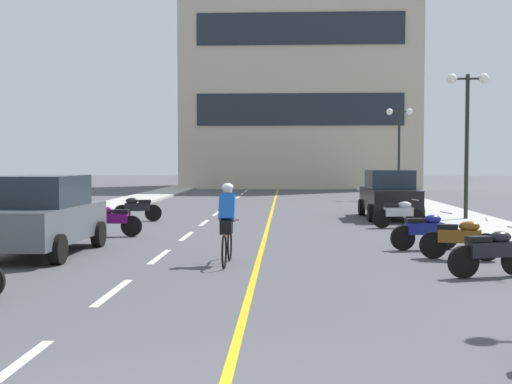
{
  "coord_description": "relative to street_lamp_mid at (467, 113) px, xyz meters",
  "views": [
    {
      "loc": [
        0.83,
        -4.48,
        2.15
      ],
      "look_at": [
        -0.07,
        15.34,
        1.21
      ],
      "focal_mm": 45.8,
      "sensor_mm": 36.0,
      "label": 1
    }
  ],
  "objects": [
    {
      "name": "lane_dash_8",
      "position": [
        -9.2,
        15.21,
        -3.85
      ],
      "size": [
        0.14,
        2.2,
        0.01
      ],
      "primitive_type": "cube",
      "color": "silver",
      "rests_on": "ground"
    },
    {
      "name": "curb_right",
      "position": [
        0.0,
        5.21,
        -3.79
      ],
      "size": [
        2.4,
        72.0,
        0.12
      ],
      "primitive_type": "cube",
      "color": "#A8A8A3",
      "rests_on": "ground"
    },
    {
      "name": "motorcycle_6",
      "position": [
        -2.72,
        -2.18,
        -3.38
      ],
      "size": [
        1.69,
        0.6,
        0.92
      ],
      "color": "black",
      "rests_on": "ground"
    },
    {
      "name": "lane_dash_5",
      "position": [
        -9.2,
        3.21,
        -3.85
      ],
      "size": [
        0.14,
        2.2,
        0.01
      ],
      "primitive_type": "cube",
      "color": "silver",
      "rests_on": "ground"
    },
    {
      "name": "curb_left",
      "position": [
        -14.4,
        5.21,
        -3.79
      ],
      "size": [
        2.4,
        72.0,
        0.12
      ],
      "primitive_type": "cube",
      "color": "#A8A8A3",
      "rests_on": "ground"
    },
    {
      "name": "lane_dash_0",
      "position": [
        -9.2,
        -16.79,
        -3.85
      ],
      "size": [
        0.14,
        2.2,
        0.01
      ],
      "primitive_type": "cube",
      "color": "silver",
      "rests_on": "ground"
    },
    {
      "name": "ground_plane",
      "position": [
        -7.2,
        2.21,
        -3.85
      ],
      "size": [
        140.0,
        140.0,
        0.0
      ],
      "primitive_type": "plane",
      "color": "#47474C"
    },
    {
      "name": "motorcycle_5",
      "position": [
        -11.31,
        -4.96,
        -3.38
      ],
      "size": [
        1.7,
        0.6,
        0.92
      ],
      "color": "black",
      "rests_on": "ground"
    },
    {
      "name": "street_lamp_mid",
      "position": [
        0.0,
        0.0,
        0.0
      ],
      "size": [
        1.46,
        0.36,
        5.09
      ],
      "color": "black",
      "rests_on": "curb_right"
    },
    {
      "name": "parked_car_mid",
      "position": [
        -2.49,
        1.24,
        -2.93
      ],
      "size": [
        1.94,
        4.21,
        1.82
      ],
      "color": "black",
      "rests_on": "ground"
    },
    {
      "name": "lane_dash_7",
      "position": [
        -9.2,
        11.21,
        -3.85
      ],
      "size": [
        0.14,
        2.2,
        0.01
      ],
      "primitive_type": "cube",
      "color": "silver",
      "rests_on": "ground"
    },
    {
      "name": "lane_dash_4",
      "position": [
        -9.2,
        -0.79,
        -3.85
      ],
      "size": [
        0.14,
        2.2,
        0.01
      ],
      "primitive_type": "cube",
      "color": "silver",
      "rests_on": "ground"
    },
    {
      "name": "office_building",
      "position": [
        -5.3,
        30.61,
        6.21
      ],
      "size": [
        18.56,
        8.93,
        20.12
      ],
      "color": "#BCAD93",
      "rests_on": "ground"
    },
    {
      "name": "lane_dash_11",
      "position": [
        -9.2,
        27.21,
        -3.85
      ],
      "size": [
        0.14,
        2.2,
        0.01
      ],
      "primitive_type": "cube",
      "color": "silver",
      "rests_on": "ground"
    },
    {
      "name": "lane_dash_3",
      "position": [
        -9.2,
        -4.79,
        -3.85
      ],
      "size": [
        0.14,
        2.2,
        0.01
      ],
      "primitive_type": "cube",
      "color": "silver",
      "rests_on": "ground"
    },
    {
      "name": "street_lamp_far",
      "position": [
        0.02,
        13.82,
        -0.07
      ],
      "size": [
        1.46,
        0.36,
        4.98
      ],
      "color": "black",
      "rests_on": "curb_right"
    },
    {
      "name": "cyclist_rider",
      "position": [
        -7.58,
        -9.79,
        -2.96
      ],
      "size": [
        0.42,
        1.77,
        1.71
      ],
      "color": "black",
      "rests_on": "ground"
    },
    {
      "name": "motorcycle_7",
      "position": [
        -11.63,
        -0.37,
        -3.38
      ],
      "size": [
        1.69,
        0.61,
        0.92
      ],
      "color": "black",
      "rests_on": "ground"
    },
    {
      "name": "lane_dash_10",
      "position": [
        -9.2,
        23.21,
        -3.85
      ],
      "size": [
        0.14,
        2.2,
        0.01
      ],
      "primitive_type": "cube",
      "color": "silver",
      "rests_on": "ground"
    },
    {
      "name": "motorcycle_2",
      "position": [
        -2.56,
        -11.09,
        -3.38
      ],
      "size": [
        1.66,
        0.72,
        0.92
      ],
      "color": "black",
      "rests_on": "ground"
    },
    {
      "name": "centre_line_yellow",
      "position": [
        -6.95,
        5.21,
        -3.85
      ],
      "size": [
        0.12,
        66.0,
        0.01
      ],
      "primitive_type": "cube",
      "color": "gold",
      "rests_on": "ground"
    },
    {
      "name": "lane_dash_1",
      "position": [
        -9.2,
        -12.79,
        -3.85
      ],
      "size": [
        0.14,
        2.2,
        0.01
      ],
      "primitive_type": "cube",
      "color": "silver",
      "rests_on": "ground"
    },
    {
      "name": "lane_dash_9",
      "position": [
        -9.2,
        19.21,
        -3.85
      ],
      "size": [
        0.14,
        2.2,
        0.01
      ],
      "primitive_type": "cube",
      "color": "silver",
      "rests_on": "ground"
    },
    {
      "name": "parked_car_near",
      "position": [
        -11.92,
        -8.59,
        -2.93
      ],
      "size": [
        1.97,
        4.23,
        1.82
      ],
      "color": "black",
      "rests_on": "ground"
    },
    {
      "name": "lane_dash_2",
      "position": [
        -9.2,
        -8.79,
        -3.85
      ],
      "size": [
        0.14,
        2.2,
        0.01
      ],
      "primitive_type": "cube",
      "color": "silver",
      "rests_on": "ground"
    },
    {
      "name": "lane_dash_6",
      "position": [
        -9.2,
        7.21,
        -3.85
      ],
      "size": [
        0.14,
        2.2,
        0.01
      ],
      "primitive_type": "cube",
      "color": "silver",
      "rests_on": "ground"
    },
    {
      "name": "motorcycle_4",
      "position": [
        -2.99,
        -7.4,
        -3.38
      ],
      "size": [
        1.69,
        0.64,
        0.92
      ],
      "color": "black",
      "rests_on": "ground"
    },
    {
      "name": "motorcycle_3",
      "position": [
        -2.57,
        -8.98,
        -3.38
      ],
      "size": [
        1.67,
        0.71,
        0.92
      ],
      "color": "black",
      "rests_on": "ground"
    }
  ]
}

